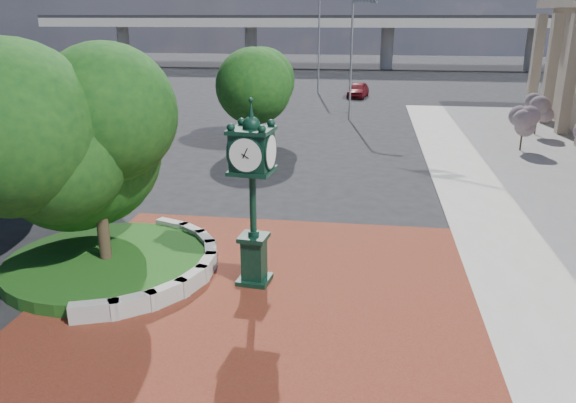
{
  "coord_description": "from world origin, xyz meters",
  "views": [
    {
      "loc": [
        2.84,
        -14.92,
        7.51
      ],
      "look_at": [
        0.47,
        1.5,
        1.98
      ],
      "focal_mm": 35.0,
      "sensor_mm": 36.0,
      "label": 1
    }
  ],
  "objects_px": {
    "parked_car": "(358,90)",
    "street_lamp_near": "(354,52)",
    "post_clock": "(253,188)",
    "street_lamp_far": "(321,35)"
  },
  "relations": [
    {
      "from": "parked_car",
      "to": "street_lamp_near",
      "type": "distance_m",
      "value": 13.31
    },
    {
      "from": "post_clock",
      "to": "street_lamp_far",
      "type": "xyz_separation_m",
      "value": [
        -1.81,
        42.07,
        2.67
      ]
    },
    {
      "from": "street_lamp_far",
      "to": "post_clock",
      "type": "bearing_deg",
      "value": -87.54
    },
    {
      "from": "post_clock",
      "to": "street_lamp_near",
      "type": "relative_size",
      "value": 0.63
    },
    {
      "from": "parked_car",
      "to": "street_lamp_far",
      "type": "relative_size",
      "value": 0.44
    },
    {
      "from": "street_lamp_near",
      "to": "parked_car",
      "type": "bearing_deg",
      "value": 89.34
    },
    {
      "from": "parked_car",
      "to": "street_lamp_far",
      "type": "xyz_separation_m",
      "value": [
        -3.81,
        2.13,
        4.89
      ]
    },
    {
      "from": "post_clock",
      "to": "street_lamp_near",
      "type": "bearing_deg",
      "value": 86.12
    },
    {
      "from": "post_clock",
      "to": "parked_car",
      "type": "height_order",
      "value": "post_clock"
    },
    {
      "from": "post_clock",
      "to": "parked_car",
      "type": "bearing_deg",
      "value": 87.13
    }
  ]
}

